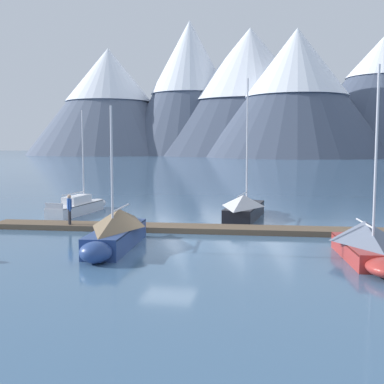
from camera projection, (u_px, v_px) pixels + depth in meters
The scene contains 12 objects.
ground_plane at pixel (169, 245), 23.46m from camera, with size 700.00×700.00×0.00m, color #426689.
mountain_west_summit at pixel (109, 99), 235.95m from camera, with size 78.37×78.37×50.68m.
mountain_central_massif at pixel (190, 84), 229.79m from camera, with size 63.58×63.58×62.33m.
mountain_shoulder_ridge at pixel (250, 87), 224.06m from camera, with size 90.51×90.51×57.67m.
mountain_east_summit at pixel (296, 89), 190.54m from camera, with size 71.76×71.76×49.66m.
mountain_rear_spur at pixel (382, 95), 209.78m from camera, with size 86.84×86.84×50.70m.
dock at pixel (185, 228), 27.36m from camera, with size 22.34×2.99×0.30m.
sailboat_nearest_berth at pixel (80, 206), 34.39m from camera, with size 1.79×7.26×7.24m.
sailboat_second_berth at pixel (116, 230), 22.83m from camera, with size 2.17×6.87×6.54m.
sailboat_mid_dock_port at pixel (245, 206), 32.19m from camera, with size 2.42×7.50×9.10m.
sailboat_mid_dock_starboard at pixel (368, 243), 20.30m from camera, with size 2.55×6.41×7.91m.
person_on_dock at pixel (69, 208), 27.72m from camera, with size 0.39×0.52×1.69m.
Camera 1 is at (5.36, -22.50, 4.80)m, focal length 45.87 mm.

